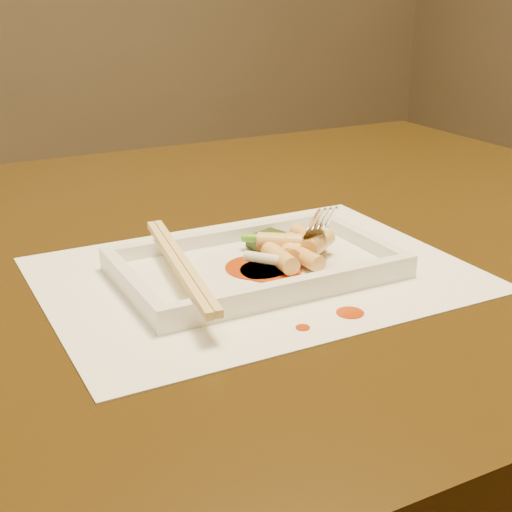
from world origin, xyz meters
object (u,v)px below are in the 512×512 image
placemat (256,274)px  plate_base (256,270)px  fork (310,178)px  table (155,329)px  chopstick_a (176,264)px

placemat → plate_base: 0.00m
placemat → fork: 0.11m
table → fork: bearing=-39.0°
plate_base → fork: 0.11m
placemat → plate_base: plate_base is taller
placemat → fork: bearing=14.4°
table → plate_base: (0.06, -0.13, 0.11)m
chopstick_a → fork: fork is taller
plate_base → chopstick_a: size_ratio=1.13×
placemat → fork: (0.07, 0.02, 0.08)m
fork → plate_base: bearing=-165.6°
placemat → chopstick_a: size_ratio=1.74×
table → chopstick_a: size_ratio=6.08×
table → plate_base: plate_base is taller
fork → chopstick_a: bearing=-173.2°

